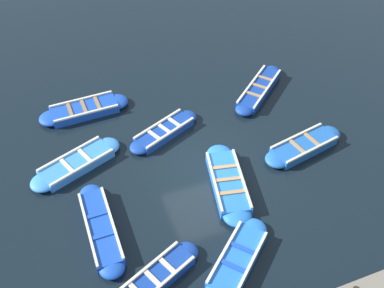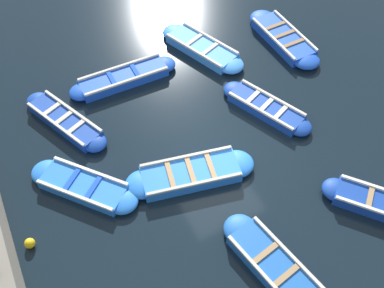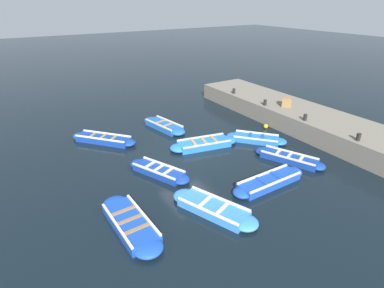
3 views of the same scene
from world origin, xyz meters
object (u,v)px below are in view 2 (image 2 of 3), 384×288
boat_centre (275,267)px  buoy_orange_near (30,243)px  boat_stern_in (65,121)px  boat_tucked (190,174)px  boat_mid_row (202,48)px  boat_bow_out (283,38)px  boat_inner_gap (266,108)px  boat_far_corner (124,78)px  boat_outer_left (84,186)px

boat_centre → buoy_orange_near: 6.09m
boat_stern_in → boat_tucked: 4.29m
boat_tucked → buoy_orange_near: boat_tucked is taller
boat_mid_row → boat_bow_out: size_ratio=0.99×
boat_tucked → boat_centre: bearing=100.8°
boat_mid_row → boat_inner_gap: bearing=98.4°
boat_far_corner → buoy_orange_near: (4.23, 4.48, -0.03)m
boat_mid_row → boat_centre: bearing=75.2°
boat_bow_out → boat_far_corner: size_ratio=0.98×
boat_stern_in → boat_outer_left: boat_stern_in is taller
boat_bow_out → boat_far_corner: (5.85, -0.64, -0.00)m
boat_stern_in → boat_tucked: (-2.56, 3.44, 0.01)m
boat_mid_row → boat_far_corner: bearing=3.7°
boat_tucked → boat_far_corner: (0.28, -4.41, -0.01)m
boat_far_corner → boat_centre: bearing=96.8°
boat_stern_in → boat_tucked: boat_tucked is taller
boat_stern_in → boat_far_corner: 2.47m
boat_mid_row → boat_bow_out: 2.97m
boat_tucked → boat_bow_out: (-5.56, -3.77, -0.00)m
boat_tucked → boat_far_corner: size_ratio=1.03×
boat_tucked → boat_inner_gap: bearing=-159.7°
buoy_orange_near → boat_far_corner: bearing=-133.4°
boat_inner_gap → boat_tucked: bearing=20.3°
boat_tucked → boat_inner_gap: 3.43m
boat_mid_row → boat_inner_gap: 3.45m
boat_inner_gap → boat_centre: size_ratio=0.92×
boat_stern_in → boat_centre: 7.48m
boat_bow_out → boat_far_corner: bearing=-6.3°
buoy_orange_near → boat_tucked: bearing=-179.1°
boat_outer_left → buoy_orange_near: bearing=30.3°
boat_mid_row → boat_centre: boat_centre is taller
boat_outer_left → boat_centre: size_ratio=0.86×
boat_tucked → boat_outer_left: boat_tucked is taller
boat_inner_gap → boat_outer_left: bearing=2.3°
boat_stern_in → boat_inner_gap: (-5.78, 2.25, -0.00)m
boat_mid_row → buoy_orange_near: (7.23, 4.67, -0.02)m
boat_outer_left → boat_centre: (-3.42, 4.26, 0.02)m
boat_mid_row → boat_tucked: bearing=59.4°
boat_outer_left → boat_mid_row: bearing=-146.4°
boat_tucked → boat_bow_out: boat_tucked is taller
boat_far_corner → boat_mid_row: bearing=-176.3°
boat_bow_out → boat_stern_in: bearing=2.3°
boat_centre → boat_mid_row: bearing=-104.8°
boat_inner_gap → buoy_orange_near: boat_inner_gap is taller
boat_stern_in → boat_centre: bearing=115.2°
boat_inner_gap → boat_centre: (2.59, 4.51, 0.01)m
boat_outer_left → boat_far_corner: size_ratio=0.81×
boat_stern_in → boat_far_corner: bearing=-157.0°
boat_bow_out → buoy_orange_near: 10.79m
boat_outer_left → boat_centre: boat_centre is taller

